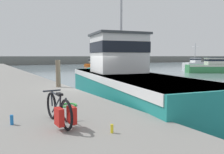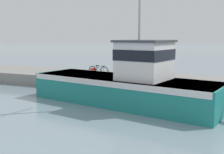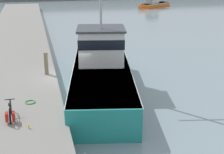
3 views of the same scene
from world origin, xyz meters
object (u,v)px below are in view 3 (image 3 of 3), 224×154
at_px(fishing_boat_main, 102,72).
at_px(bicycle_touring, 10,113).
at_px(mooring_post, 46,64).
at_px(boat_blue_far, 154,3).
at_px(water_bottle_on_curb, 29,126).

relative_size(fishing_boat_main, bicycle_touring, 7.97).
bearing_deg(bicycle_touring, fishing_boat_main, 42.44).
bearing_deg(mooring_post, boat_blue_far, 61.36).
height_order(bicycle_touring, water_bottle_on_curb, bicycle_touring).
bearing_deg(bicycle_touring, water_bottle_on_curb, -54.32).
relative_size(fishing_boat_main, water_bottle_on_curb, 75.12).
bearing_deg(bicycle_touring, boat_blue_far, 61.38).
bearing_deg(mooring_post, water_bottle_on_curb, -98.64).
bearing_deg(boat_blue_far, mooring_post, 117.31).
bearing_deg(water_bottle_on_curb, bicycle_touring, 127.23).
xyz_separation_m(boat_blue_far, bicycle_touring, (-22.06, -43.17, 0.50)).
bearing_deg(fishing_boat_main, boat_blue_far, 76.49).
height_order(bicycle_touring, mooring_post, mooring_post).
relative_size(bicycle_touring, mooring_post, 1.24).
distance_m(boat_blue_far, bicycle_touring, 48.48).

